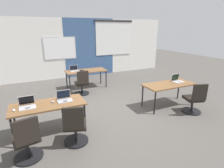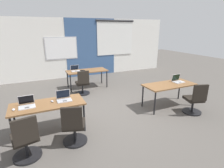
{
  "view_description": "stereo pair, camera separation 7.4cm",
  "coord_description": "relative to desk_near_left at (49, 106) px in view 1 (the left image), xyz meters",
  "views": [
    {
      "loc": [
        -2.01,
        -4.49,
        2.33
      ],
      "look_at": [
        0.06,
        -0.11,
        0.8
      ],
      "focal_mm": 28.31,
      "sensor_mm": 36.0,
      "label": 1
    },
    {
      "loc": [
        -1.94,
        -4.52,
        2.33
      ],
      "look_at": [
        0.06,
        -0.11,
        0.8
      ],
      "focal_mm": 28.31,
      "sensor_mm": 36.0,
      "label": 2
    }
  ],
  "objects": [
    {
      "name": "chair_far_left",
      "position": [
        1.36,
        2.09,
        -0.28
      ],
      "size": [
        0.52,
        0.55,
        0.92
      ],
      "rotation": [
        0.0,
        0.0,
        3.1
      ],
      "color": "black",
      "rests_on": "ground"
    },
    {
      "name": "chair_near_right_end",
      "position": [
        3.82,
        -0.71,
        -0.28
      ],
      "size": [
        0.55,
        0.6,
        0.92
      ],
      "rotation": [
        0.0,
        0.0,
        2.85
      ],
      "color": "black",
      "rests_on": "ground"
    },
    {
      "name": "mouse_near_left_inner",
      "position": [
        0.1,
        0.05,
        0.08
      ],
      "size": [
        0.08,
        0.11,
        0.03
      ],
      "color": "#B2B2B7",
      "rests_on": "desk_near_left"
    },
    {
      "name": "mouse_far_left",
      "position": [
        1.56,
        2.83,
        0.08
      ],
      "size": [
        0.08,
        0.11,
        0.03
      ],
      "color": "black",
      "rests_on": "mousepad_far_left"
    },
    {
      "name": "laptop_near_left_inner",
      "position": [
        0.37,
        0.05,
        0.11
      ],
      "size": [
        0.33,
        0.28,
        0.23
      ],
      "rotation": [
        0.0,
        0.0,
        -0.01
      ],
      "color": "#B7B7BC",
      "rests_on": "desk_near_left"
    },
    {
      "name": "mouse_near_left_end",
      "position": [
        -0.67,
        -0.07,
        0.08
      ],
      "size": [
        0.06,
        0.1,
        0.03
      ],
      "color": "silver",
      "rests_on": "desk_near_left"
    },
    {
      "name": "ground_plane",
      "position": [
        1.75,
        0.6,
        -0.66
      ],
      "size": [
        24.0,
        24.0,
        0.0
      ],
      "color": "#56514C"
    },
    {
      "name": "chair_near_left_end",
      "position": [
        -0.48,
        -0.78,
        -0.28
      ],
      "size": [
        0.52,
        0.57,
        0.92
      ],
      "rotation": [
        0.0,
        0.0,
        3.33
      ],
      "color": "black",
      "rests_on": "ground"
    },
    {
      "name": "laptop_near_right_end",
      "position": [
        3.89,
        0.07,
        0.11
      ],
      "size": [
        0.34,
        0.29,
        0.23
      ],
      "rotation": [
        0.0,
        0.0,
        0.05
      ],
      "color": "silver",
      "rests_on": "desk_near_right"
    },
    {
      "name": "laptop_far_left",
      "position": [
        1.3,
        2.88,
        0.11
      ],
      "size": [
        0.34,
        0.31,
        0.23
      ],
      "rotation": [
        0.0,
        0.0,
        0.02
      ],
      "color": "silver",
      "rests_on": "desk_far_center"
    },
    {
      "name": "desk_far_center",
      "position": [
        1.75,
        2.8,
        0.0
      ],
      "size": [
        1.6,
        0.7,
        0.72
      ],
      "color": "brown",
      "rests_on": "ground"
    },
    {
      "name": "mousepad_far_left",
      "position": [
        1.56,
        2.83,
        0.06
      ],
      "size": [
        0.22,
        0.19,
        0.0
      ],
      "color": "black",
      "rests_on": "desk_far_center"
    },
    {
      "name": "desk_near_left",
      "position": [
        0.0,
        0.0,
        0.0
      ],
      "size": [
        1.6,
        0.7,
        0.72
      ],
      "color": "brown",
      "rests_on": "ground"
    },
    {
      "name": "desk_near_right",
      "position": [
        3.5,
        0.0,
        0.0
      ],
      "size": [
        1.6,
        0.7,
        0.72
      ],
      "color": "brown",
      "rests_on": "ground"
    },
    {
      "name": "laptop_near_left_end",
      "position": [
        -0.42,
        0.02,
        0.11
      ],
      "size": [
        0.34,
        0.3,
        0.23
      ],
      "rotation": [
        0.0,
        0.0,
        0.03
      ],
      "color": "silver",
      "rests_on": "desk_near_left"
    },
    {
      "name": "back_wall_assembly",
      "position": [
        1.79,
        4.8,
        0.75
      ],
      "size": [
        10.0,
        0.27,
        2.8
      ],
      "color": "silver",
      "rests_on": "ground"
    },
    {
      "name": "chair_near_left_inner",
      "position": [
        0.41,
        -0.69,
        -0.28
      ],
      "size": [
        0.56,
        0.61,
        0.92
      ],
      "rotation": [
        0.0,
        0.0,
        2.82
      ],
      "color": "black",
      "rests_on": "ground"
    }
  ]
}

